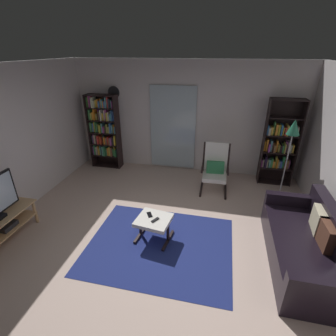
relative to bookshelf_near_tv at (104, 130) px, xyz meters
The scene contains 13 objects.
ground_plane 3.43m from the bookshelf_near_tv, 52.78° to the right, with size 7.02×7.02×0.00m, color beige.
wall_back 2.03m from the bookshelf_near_tv, ahead, with size 5.60×0.06×2.60m, color silver.
glass_door_panel 1.71m from the bookshelf_near_tv, ahead, with size 1.10×0.01×2.00m, color silver.
area_rug 3.45m from the bookshelf_near_tv, 51.44° to the right, with size 2.23×1.77×0.01m, color navy.
bookshelf_near_tv is the anchor object (origin of this frame).
bookshelf_near_sofa 4.09m from the bookshelf_near_tv, ahead, with size 0.70×0.30×1.89m.
leather_sofa 4.91m from the bookshelf_near_tv, 30.54° to the right, with size 0.86×1.90×0.80m.
lounge_armchair 2.89m from the bookshelf_near_tv, 12.77° to the right, with size 0.57×0.66×1.02m.
ottoman 3.19m from the bookshelf_near_tv, 51.73° to the right, with size 0.58×0.55×0.39m.
tv_remote 3.23m from the bookshelf_near_tv, 51.67° to the right, with size 0.04×0.14×0.02m, color black.
cell_phone 3.07m from the bookshelf_near_tv, 52.14° to the right, with size 0.07×0.14×0.01m, color black.
floor_lamp_by_shelf 4.22m from the bookshelf_near_tv, ahead, with size 0.24×0.24×1.63m.
wall_clock 0.94m from the bookshelf_near_tv, 39.75° to the left, with size 0.29×0.03×0.29m.
Camera 1 is at (0.86, -2.91, 2.80)m, focal length 26.79 mm.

